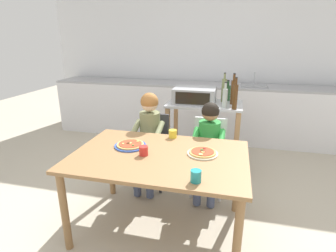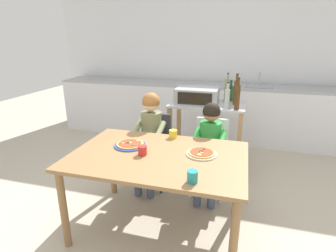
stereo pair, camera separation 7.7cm
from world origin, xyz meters
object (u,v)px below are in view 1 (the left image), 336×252
object	(u,v)px
bottle_squat_spirits	(224,90)
drinking_cup_red	(144,151)
bottle_brown_beer	(225,97)
pizza_plate_blue_rimmed	(130,145)
drinking_cup_yellow	(173,134)
drinking_cup_teal	(196,176)
dining_chair_right	(209,151)
pizza_plate_cream	(203,153)
dining_chair_left	(152,145)
dining_table	(159,164)
bottle_dark_olive_oil	(233,91)
bottle_tall_green_wine	(235,96)
bottle_slim_sauce	(228,92)
child_in_olive_shirt	(149,131)
child_in_green_shirt	(208,141)
kitchen_island_cart	(204,126)
toaster_oven	(195,95)

from	to	relation	value
bottle_squat_spirits	drinking_cup_red	size ratio (longest dim) A/B	4.68
bottle_brown_beer	bottle_squat_spirits	bearing A→B (deg)	95.10
pizza_plate_blue_rimmed	drinking_cup_yellow	bearing A→B (deg)	43.91
drinking_cup_teal	dining_chair_right	bearing A→B (deg)	90.47
pizza_plate_cream	drinking_cup_red	size ratio (longest dim) A/B	3.29
dining_chair_left	pizza_plate_blue_rimmed	xyz separation A→B (m)	(0.00, -0.64, 0.26)
dining_table	pizza_plate_blue_rimmed	xyz separation A→B (m)	(-0.30, 0.10, 0.10)
bottle_brown_beer	dining_chair_left	bearing A→B (deg)	-154.94
bottle_brown_beer	dining_chair_right	size ratio (longest dim) A/B	0.37
bottle_dark_olive_oil	drinking_cup_red	bearing A→B (deg)	-116.50
pizza_plate_blue_rimmed	bottle_tall_green_wine	bearing A→B (deg)	47.64
bottle_slim_sauce	dining_chair_left	distance (m)	1.19
bottle_slim_sauce	bottle_dark_olive_oil	bearing A→B (deg)	-70.65
dining_table	pizza_plate_blue_rimmed	world-z (taller)	pizza_plate_blue_rimmed
child_in_olive_shirt	drinking_cup_red	world-z (taller)	child_in_olive_shirt
bottle_tall_green_wine	pizza_plate_blue_rimmed	xyz separation A→B (m)	(-0.87, -0.96, -0.28)
bottle_tall_green_wine	child_in_olive_shirt	xyz separation A→B (m)	(-0.87, -0.43, -0.33)
bottle_slim_sauce	pizza_plate_cream	world-z (taller)	bottle_slim_sauce
drinking_cup_red	pizza_plate_blue_rimmed	bearing A→B (deg)	139.86
child_in_green_shirt	pizza_plate_cream	bearing A→B (deg)	-90.00
bottle_slim_sauce	drinking_cup_yellow	distance (m)	1.20
child_in_olive_shirt	child_in_green_shirt	bearing A→B (deg)	-1.71
kitchen_island_cart	dining_chair_right	world-z (taller)	kitchen_island_cart
bottle_dark_olive_oil	bottle_squat_spirits	xyz separation A→B (m)	(-0.11, 0.10, -0.01)
bottle_slim_sauce	child_in_olive_shirt	xyz separation A→B (m)	(-0.78, -0.87, -0.28)
kitchen_island_cart	pizza_plate_blue_rimmed	world-z (taller)	kitchen_island_cart
bottle_tall_green_wine	pizza_plate_blue_rimmed	size ratio (longest dim) A/B	1.30
bottle_squat_spirits	drinking_cup_teal	xyz separation A→B (m)	(-0.08, -1.77, -0.25)
kitchen_island_cart	dining_chair_right	bearing A→B (deg)	-77.28
drinking_cup_teal	toaster_oven	bearing A→B (deg)	98.95
bottle_slim_sauce	bottle_brown_beer	size ratio (longest dim) A/B	0.87
child_in_olive_shirt	drinking_cup_teal	bearing A→B (deg)	-56.70
dining_chair_left	dining_chair_right	xyz separation A→B (m)	(0.64, -0.01, 0.00)
bottle_dark_olive_oil	child_in_green_shirt	distance (m)	0.82
dining_chair_left	drinking_cup_red	size ratio (longest dim) A/B	10.53
dining_chair_left	drinking_cup_red	distance (m)	0.86
toaster_oven	dining_chair_left	world-z (taller)	toaster_oven
bottle_tall_green_wine	dining_chair_left	bearing A→B (deg)	-160.14
dining_chair_right	pizza_plate_blue_rimmed	xyz separation A→B (m)	(-0.64, -0.63, 0.26)
kitchen_island_cart	dining_table	world-z (taller)	kitchen_island_cart
drinking_cup_teal	drinking_cup_yellow	size ratio (longest dim) A/B	1.08
bottle_squat_spirits	pizza_plate_cream	world-z (taller)	bottle_squat_spirits
child_in_green_shirt	drinking_cup_teal	bearing A→B (deg)	-89.47
pizza_plate_blue_rimmed	dining_chair_left	bearing A→B (deg)	90.00
toaster_oven	dining_table	xyz separation A→B (m)	(-0.10, -1.27, -0.32)
dining_table	drinking_cup_teal	xyz separation A→B (m)	(0.36, -0.36, 0.13)
kitchen_island_cart	dining_table	size ratio (longest dim) A/B	0.63
dining_chair_right	pizza_plate_blue_rimmed	size ratio (longest dim) A/B	2.91
dining_chair_left	bottle_tall_green_wine	bearing A→B (deg)	19.86
pizza_plate_blue_rimmed	drinking_cup_yellow	distance (m)	0.44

